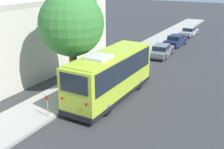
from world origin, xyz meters
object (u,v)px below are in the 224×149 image
shuttle_bus (111,73)px  street_tree (72,19)px  parked_sedan_silver (189,32)px  sign_post_near (47,106)px  parked_sedan_gray (161,51)px  parked_sedan_navy (176,41)px  sign_post_far (65,97)px

shuttle_bus → street_tree: (-0.50, 2.77, 3.67)m
parked_sedan_silver → shuttle_bus: bearing=-176.1°
street_tree → sign_post_near: bearing=-168.1°
parked_sedan_gray → street_tree: bearing=166.7°
parked_sedan_navy → parked_sedan_silver: size_ratio=1.01×
parked_sedan_navy → sign_post_far: 20.97m
shuttle_bus → street_tree: 4.62m
street_tree → sign_post_far: size_ratio=6.28×
shuttle_bus → sign_post_near: bearing=158.5°
parked_sedan_gray → sign_post_near: (-16.99, 1.46, 0.25)m
parked_sedan_navy → parked_sedan_silver: bearing=4.8°
shuttle_bus → sign_post_far: shuttle_bus is taller
sign_post_near → parked_sedan_navy: bearing=-3.4°
street_tree → shuttle_bus: bearing=-79.8°
shuttle_bus → parked_sedan_navy: shuttle_bus is taller
parked_sedan_gray → parked_sedan_silver: (12.62, 0.13, -0.03)m
shuttle_bus → parked_sedan_silver: 25.04m
parked_sedan_silver → sign_post_far: size_ratio=3.34×
sign_post_near → shuttle_bus: bearing=-22.4°
parked_sedan_navy → parked_sedan_silver: 6.89m
parked_sedan_gray → sign_post_far: (-15.19, 1.46, 0.18)m
sign_post_far → parked_sedan_gray: bearing=-5.5°
street_tree → sign_post_near: (-4.12, -0.86, -4.71)m
shuttle_bus → sign_post_far: (-2.82, 1.90, -1.12)m
parked_sedan_navy → sign_post_far: sign_post_far is taller
parked_sedan_silver → sign_post_near: 29.65m
parked_sedan_gray → street_tree: 13.99m
shuttle_bus → parked_sedan_gray: (12.37, 0.45, -1.29)m
sign_post_near → sign_post_far: (1.80, 0.00, -0.08)m
sign_post_far → shuttle_bus: bearing=-34.1°
parked_sedan_navy → sign_post_near: sign_post_near is taller
parked_sedan_silver → parked_sedan_navy: bearing=-177.2°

